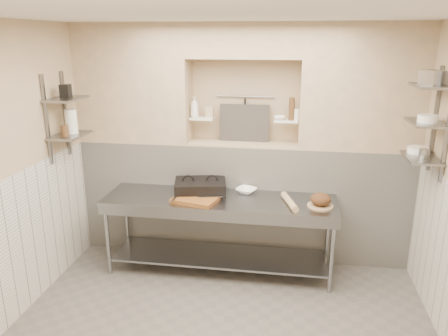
% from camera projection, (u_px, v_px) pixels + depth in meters
% --- Properties ---
extents(ceiling, '(4.00, 3.90, 0.10)m').
position_uv_depth(ceiling, '(218.00, 7.00, 3.17)').
color(ceiling, silver).
rests_on(ceiling, ground).
extents(wall_back, '(4.00, 0.10, 2.80)m').
position_uv_depth(wall_back, '(245.00, 140.00, 5.48)').
color(wall_back, tan).
rests_on(wall_back, ground).
extents(backwall_lower, '(4.00, 0.40, 1.40)m').
position_uv_depth(backwall_lower, '(242.00, 199.00, 5.45)').
color(backwall_lower, silver).
rests_on(backwall_lower, floor).
extents(alcove_sill, '(1.30, 0.40, 0.02)m').
position_uv_depth(alcove_sill, '(243.00, 143.00, 5.24)').
color(alcove_sill, tan).
rests_on(alcove_sill, backwall_lower).
extents(backwall_pillar_left, '(1.35, 0.40, 1.40)m').
position_uv_depth(backwall_pillar_left, '(134.00, 84.00, 5.24)').
color(backwall_pillar_left, tan).
rests_on(backwall_pillar_left, backwall_lower).
extents(backwall_pillar_right, '(1.35, 0.40, 1.40)m').
position_uv_depth(backwall_pillar_right, '(362.00, 87.00, 4.84)').
color(backwall_pillar_right, tan).
rests_on(backwall_pillar_right, backwall_lower).
extents(backwall_header, '(1.30, 0.40, 0.40)m').
position_uv_depth(backwall_header, '(244.00, 40.00, 4.90)').
color(backwall_header, tan).
rests_on(backwall_header, backwall_lower).
extents(wainscot_left, '(0.02, 3.90, 1.40)m').
position_uv_depth(wainscot_left, '(10.00, 252.00, 4.09)').
color(wainscot_left, silver).
rests_on(wainscot_left, floor).
extents(alcove_shelf_left, '(0.28, 0.16, 0.02)m').
position_uv_depth(alcove_shelf_left, '(202.00, 118.00, 5.23)').
color(alcove_shelf_left, white).
rests_on(alcove_shelf_left, backwall_lower).
extents(alcove_shelf_right, '(0.28, 0.16, 0.02)m').
position_uv_depth(alcove_shelf_right, '(286.00, 121.00, 5.08)').
color(alcove_shelf_right, white).
rests_on(alcove_shelf_right, backwall_lower).
extents(utensil_rail, '(0.70, 0.02, 0.02)m').
position_uv_depth(utensil_rail, '(245.00, 97.00, 5.25)').
color(utensil_rail, gray).
rests_on(utensil_rail, wall_back).
extents(hanging_steel, '(0.02, 0.02, 0.30)m').
position_uv_depth(hanging_steel, '(245.00, 111.00, 5.28)').
color(hanging_steel, black).
rests_on(hanging_steel, utensil_rail).
extents(splash_panel, '(0.60, 0.08, 0.45)m').
position_uv_depth(splash_panel, '(244.00, 123.00, 5.27)').
color(splash_panel, '#383330').
rests_on(splash_panel, alcove_sill).
extents(shelf_rail_left_a, '(0.03, 0.03, 0.95)m').
position_uv_depth(shelf_rail_left_a, '(66.00, 114.00, 4.95)').
color(shelf_rail_left_a, slate).
rests_on(shelf_rail_left_a, wall_left).
extents(shelf_rail_left_b, '(0.03, 0.03, 0.95)m').
position_uv_depth(shelf_rail_left_b, '(47.00, 120.00, 4.58)').
color(shelf_rail_left_b, slate).
rests_on(shelf_rail_left_b, wall_left).
extents(wall_shelf_left_lower, '(0.30, 0.50, 0.02)m').
position_uv_depth(wall_shelf_left_lower, '(70.00, 135.00, 4.80)').
color(wall_shelf_left_lower, slate).
rests_on(wall_shelf_left_lower, wall_left).
extents(wall_shelf_left_upper, '(0.30, 0.50, 0.03)m').
position_uv_depth(wall_shelf_left_upper, '(66.00, 99.00, 4.69)').
color(wall_shelf_left_upper, slate).
rests_on(wall_shelf_left_upper, wall_left).
extents(shelf_rail_right_a, '(0.03, 0.03, 1.05)m').
position_uv_depth(shelf_rail_right_a, '(435.00, 119.00, 4.35)').
color(shelf_rail_right_a, slate).
rests_on(shelf_rail_right_a, wall_right).
extents(shelf_rail_right_b, '(0.03, 0.03, 1.05)m').
position_uv_depth(shelf_rail_right_b, '(448.00, 127.00, 3.97)').
color(shelf_rail_right_b, slate).
rests_on(shelf_rail_right_b, wall_right).
extents(wall_shelf_right_lower, '(0.30, 0.50, 0.02)m').
position_uv_depth(wall_shelf_right_lower, '(421.00, 158.00, 4.28)').
color(wall_shelf_right_lower, slate).
rests_on(wall_shelf_right_lower, wall_right).
extents(wall_shelf_right_mid, '(0.30, 0.50, 0.02)m').
position_uv_depth(wall_shelf_right_mid, '(426.00, 123.00, 4.18)').
color(wall_shelf_right_mid, slate).
rests_on(wall_shelf_right_mid, wall_right).
extents(wall_shelf_right_upper, '(0.30, 0.50, 0.03)m').
position_uv_depth(wall_shelf_right_upper, '(431.00, 86.00, 4.08)').
color(wall_shelf_right_upper, slate).
rests_on(wall_shelf_right_upper, wall_right).
extents(prep_table, '(2.60, 0.70, 0.90)m').
position_uv_depth(prep_table, '(219.00, 220.00, 4.96)').
color(prep_table, gray).
rests_on(prep_table, floor).
extents(panini_press, '(0.65, 0.53, 0.16)m').
position_uv_depth(panini_press, '(200.00, 187.00, 5.02)').
color(panini_press, black).
rests_on(panini_press, prep_table).
extents(cutting_board, '(0.54, 0.44, 0.04)m').
position_uv_depth(cutting_board, '(196.00, 199.00, 4.81)').
color(cutting_board, brown).
rests_on(cutting_board, prep_table).
extents(knife_blade, '(0.27, 0.09, 0.01)m').
position_uv_depth(knife_blade, '(210.00, 197.00, 4.81)').
color(knife_blade, gray).
rests_on(knife_blade, cutting_board).
extents(tongs, '(0.04, 0.23, 0.02)m').
position_uv_depth(tongs, '(175.00, 198.00, 4.76)').
color(tongs, gray).
rests_on(tongs, cutting_board).
extents(mixing_bowl, '(0.30, 0.30, 0.06)m').
position_uv_depth(mixing_bowl, '(246.00, 191.00, 5.06)').
color(mixing_bowl, white).
rests_on(mixing_bowl, prep_table).
extents(rolling_pin, '(0.20, 0.46, 0.07)m').
position_uv_depth(rolling_pin, '(290.00, 202.00, 4.70)').
color(rolling_pin, tan).
rests_on(rolling_pin, prep_table).
extents(bread_board, '(0.28, 0.28, 0.02)m').
position_uv_depth(bread_board, '(320.00, 206.00, 4.66)').
color(bread_board, tan).
rests_on(bread_board, prep_table).
extents(bread_loaf, '(0.22, 0.22, 0.13)m').
position_uv_depth(bread_loaf, '(321.00, 199.00, 4.64)').
color(bread_loaf, '#4C2D19').
rests_on(bread_loaf, bread_board).
extents(bottle_soap, '(0.12, 0.12, 0.25)m').
position_uv_depth(bottle_soap, '(195.00, 107.00, 5.18)').
color(bottle_soap, white).
rests_on(bottle_soap, alcove_shelf_left).
extents(jar_alcove, '(0.09, 0.09, 0.13)m').
position_uv_depth(jar_alcove, '(210.00, 112.00, 5.20)').
color(jar_alcove, tan).
rests_on(jar_alcove, alcove_shelf_left).
extents(bowl_alcove, '(0.18, 0.18, 0.04)m').
position_uv_depth(bowl_alcove, '(279.00, 118.00, 5.07)').
color(bowl_alcove, white).
rests_on(bowl_alcove, alcove_shelf_right).
extents(condiment_a, '(0.06, 0.06, 0.22)m').
position_uv_depth(condiment_a, '(292.00, 111.00, 5.02)').
color(condiment_a, '#4E331B').
rests_on(condiment_a, alcove_shelf_right).
extents(condiment_b, '(0.07, 0.07, 0.26)m').
position_uv_depth(condiment_b, '(292.00, 109.00, 5.03)').
color(condiment_b, '#4E331B').
rests_on(condiment_b, alcove_shelf_right).
extents(condiment_c, '(0.08, 0.08, 0.13)m').
position_uv_depth(condiment_c, '(297.00, 115.00, 5.04)').
color(condiment_c, white).
rests_on(condiment_c, alcove_shelf_right).
extents(jug_left, '(0.13, 0.13, 0.27)m').
position_uv_depth(jug_left, '(71.00, 121.00, 4.81)').
color(jug_left, white).
rests_on(jug_left, wall_shelf_left_lower).
extents(jar_left, '(0.08, 0.08, 0.12)m').
position_uv_depth(jar_left, '(65.00, 131.00, 4.69)').
color(jar_left, '#4E331B').
rests_on(jar_left, wall_shelf_left_lower).
extents(box_left_upper, '(0.11, 0.11, 0.14)m').
position_uv_depth(box_left_upper, '(66.00, 91.00, 4.67)').
color(box_left_upper, black).
rests_on(box_left_upper, wall_shelf_left_upper).
extents(bowl_right, '(0.21, 0.21, 0.06)m').
position_uv_depth(bowl_right, '(418.00, 150.00, 4.40)').
color(bowl_right, white).
rests_on(bowl_right, wall_shelf_right_lower).
extents(canister_right, '(0.09, 0.09, 0.09)m').
position_uv_depth(canister_right, '(424.00, 154.00, 4.20)').
color(canister_right, gray).
rests_on(canister_right, wall_shelf_right_lower).
extents(bowl_right_mid, '(0.19, 0.19, 0.07)m').
position_uv_depth(bowl_right_mid, '(428.00, 119.00, 4.12)').
color(bowl_right_mid, white).
rests_on(bowl_right_mid, wall_shelf_right_mid).
extents(basket_right, '(0.24, 0.26, 0.13)m').
position_uv_depth(basket_right, '(434.00, 78.00, 4.01)').
color(basket_right, gray).
rests_on(basket_right, wall_shelf_right_upper).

